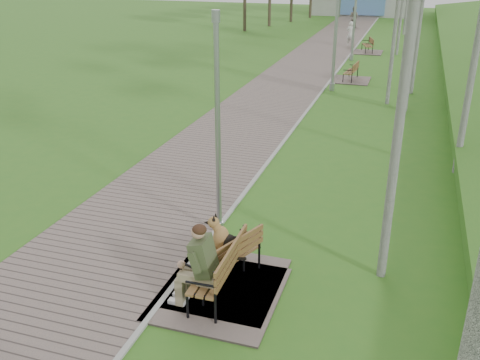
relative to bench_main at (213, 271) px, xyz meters
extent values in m
cube|color=#73635D|center=(-2.52, 18.33, -0.49)|extent=(3.50, 67.00, 0.04)
cube|color=#999993|center=(-0.77, 18.33, -0.49)|extent=(0.10, 67.00, 0.05)
cube|color=#4F78B1|center=(-2.27, 45.23, 0.99)|extent=(4.00, 0.20, 2.60)
cube|color=#73635D|center=(0.10, 0.05, -0.49)|extent=(2.06, 2.29, 0.04)
cube|color=brown|center=(0.05, 0.05, 0.01)|extent=(0.55, 1.73, 0.05)
cube|color=brown|center=(0.33, 0.06, 0.31)|extent=(0.08, 1.72, 0.38)
cube|color=#73635D|center=(0.07, 0.43, -0.49)|extent=(1.97, 2.19, 0.04)
cube|color=brown|center=(0.02, 0.43, -0.02)|extent=(1.08, 1.70, 0.04)
cube|color=brown|center=(0.27, 0.33, 0.28)|extent=(0.66, 1.53, 0.36)
cube|color=#73635D|center=(0.14, 18.04, -0.49)|extent=(1.70, 1.89, 0.04)
cube|color=brown|center=(0.09, 18.04, -0.08)|extent=(0.55, 1.45, 0.04)
cube|color=brown|center=(0.32, 18.02, 0.17)|extent=(0.16, 1.42, 0.31)
cube|color=#73635D|center=(0.12, 26.05, -0.49)|extent=(1.72, 1.92, 0.04)
cube|color=brown|center=(0.07, 26.05, -0.08)|extent=(0.79, 1.50, 0.04)
cube|color=brown|center=(0.29, 26.11, 0.18)|extent=(0.41, 1.40, 0.32)
cylinder|color=#93959A|center=(-0.67, 2.18, -0.38)|extent=(0.18, 0.18, 0.27)
cylinder|color=#93959A|center=(-0.67, 2.18, 1.71)|extent=(0.11, 0.11, 4.44)
cylinder|color=#93959A|center=(-0.67, 2.18, 3.98)|extent=(0.16, 0.16, 0.22)
cylinder|color=#93959A|center=(-0.41, 15.77, -0.34)|extent=(0.22, 0.22, 0.33)
cylinder|color=#93959A|center=(-0.41, 15.77, 2.25)|extent=(0.13, 0.13, 5.52)
cylinder|color=#93959A|center=(-0.49, 23.19, -0.35)|extent=(0.21, 0.21, 0.32)
cylinder|color=#93959A|center=(-0.49, 23.19, 2.15)|extent=(0.13, 0.13, 5.31)
cylinder|color=#93959A|center=(-0.33, 47.77, -0.35)|extent=(0.22, 0.22, 0.33)
imported|color=silver|center=(-1.21, 28.09, 0.27)|extent=(0.64, 0.51, 1.55)
imported|color=gray|center=(-2.10, 37.13, 0.32)|extent=(0.95, 0.83, 1.66)
cylinder|color=silver|center=(2.75, 1.57, 3.79)|extent=(0.18, 0.18, 8.60)
cylinder|color=silver|center=(2.61, 13.61, 3.49)|extent=(0.20, 0.20, 7.99)
camera|label=1|loc=(2.86, -7.31, 5.05)|focal=40.00mm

